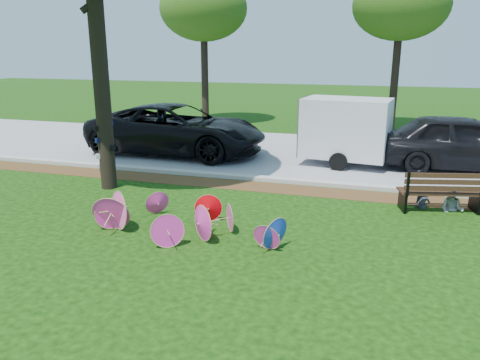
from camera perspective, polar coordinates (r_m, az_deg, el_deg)
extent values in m
plane|color=black|center=(9.69, -6.31, -8.00)|extent=(90.00, 90.00, 0.00)
cube|color=#472D16|center=(13.68, 1.01, -0.72)|extent=(90.00, 1.00, 0.01)
cube|color=#B7B5AD|center=(14.32, 1.77, 0.25)|extent=(90.00, 0.30, 0.12)
cube|color=gray|center=(18.26, 5.15, 3.43)|extent=(90.00, 8.00, 0.01)
cylinder|color=black|center=(13.54, -16.64, 12.27)|extent=(0.44, 0.44, 6.42)
cone|color=#D82D93|center=(9.61, -8.88, -6.04)|extent=(0.70, 0.55, 0.70)
cone|color=#D82D93|center=(10.85, -15.58, -3.87)|extent=(0.62, 0.62, 0.71)
cone|color=#FF39A4|center=(11.45, -10.00, -2.74)|extent=(0.57, 0.59, 0.60)
cone|color=pink|center=(10.71, -14.26, -3.53)|extent=(0.81, 0.69, 0.88)
cone|color=red|center=(10.82, -3.88, -3.49)|extent=(0.65, 0.32, 0.65)
cone|color=#FF39A4|center=(9.35, 3.35, -6.86)|extent=(0.62, 0.34, 0.58)
cone|color=#D82D93|center=(9.76, -4.83, -5.31)|extent=(0.66, 0.61, 0.78)
cone|color=#6226A4|center=(11.29, -15.34, -3.20)|extent=(0.51, 0.62, 0.66)
cone|color=#FF39A4|center=(10.66, -15.37, -3.77)|extent=(0.91, 0.54, 0.84)
cone|color=red|center=(10.04, -4.47, -5.29)|extent=(0.12, 0.58, 0.58)
cone|color=blue|center=(9.35, 4.52, -6.55)|extent=(0.53, 0.72, 0.70)
cone|color=pink|center=(10.26, -1.01, -4.59)|extent=(0.43, 0.60, 0.64)
imported|color=black|center=(17.93, -7.71, 6.14)|extent=(6.79, 3.28, 1.87)
imported|color=black|center=(16.95, 25.48, 4.15)|extent=(5.54, 2.51, 1.84)
cube|color=silver|center=(16.36, 12.80, 6.23)|extent=(3.03, 2.14, 2.57)
imported|color=#3A3C4F|center=(12.53, 21.49, -1.05)|extent=(0.40, 0.29, 1.00)
imported|color=#B2B2BB|center=(12.60, 24.68, -0.98)|extent=(0.67, 0.60, 1.14)
cylinder|color=black|center=(24.98, -4.31, 12.54)|extent=(0.36, 0.36, 5.00)
ellipsoid|color=#1D3A0D|center=(25.01, -4.48, 20.11)|extent=(4.40, 4.40, 3.20)
cylinder|color=black|center=(23.94, 18.34, 11.67)|extent=(0.36, 0.36, 5.00)
ellipsoid|color=#1D3A0D|center=(23.98, 19.05, 19.54)|extent=(4.40, 4.40, 3.20)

